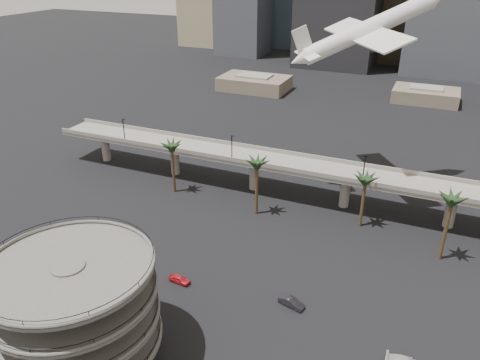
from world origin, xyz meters
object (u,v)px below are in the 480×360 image
at_px(parking_ramp, 75,305).
at_px(car_a, 180,279).
at_px(airborne_jet, 367,30).
at_px(car_b, 291,302).
at_px(overpass, 299,169).

bearing_deg(parking_ramp, car_a, 79.89).
height_order(airborne_jet, car_b, airborne_jet).
bearing_deg(car_b, parking_ramp, 148.02).
bearing_deg(airborne_jet, parking_ramp, -142.42).
bearing_deg(parking_ramp, airborne_jet, 72.08).
xyz_separation_m(airborne_jet, car_a, (-19.39, -50.86, -36.29)).
relative_size(parking_ramp, car_a, 5.63).
xyz_separation_m(overpass, car_a, (-9.39, -38.73, -6.67)).
xyz_separation_m(airborne_jet, car_b, (0.37, -48.86, -36.24)).
height_order(parking_ramp, car_a, parking_ramp).
height_order(parking_ramp, airborne_jet, airborne_jet).
bearing_deg(overpass, car_a, -103.62).
height_order(overpass, car_a, overpass).
relative_size(parking_ramp, car_b, 5.06).
relative_size(overpass, airborne_jet, 4.17).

